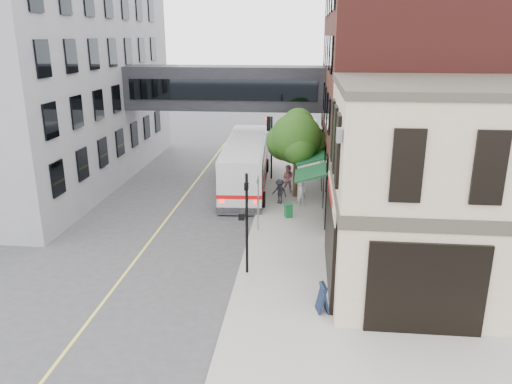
% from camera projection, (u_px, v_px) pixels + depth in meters
% --- Properties ---
extents(ground, '(120.00, 120.00, 0.00)m').
position_uv_depth(ground, '(231.00, 297.00, 20.07)').
color(ground, '#38383A').
rests_on(ground, ground).
extents(sidewalk_main, '(4.00, 60.00, 0.15)m').
position_uv_depth(sidewalk_main, '(292.00, 193.00, 33.14)').
color(sidewalk_main, gray).
rests_on(sidewalk_main, ground).
extents(corner_building, '(10.19, 8.12, 8.45)m').
position_uv_depth(corner_building, '(460.00, 190.00, 19.85)').
color(corner_building, '#B6A88B').
rests_on(corner_building, ground).
extents(brick_building, '(13.76, 18.00, 14.00)m').
position_uv_depth(brick_building, '(422.00, 87.00, 31.24)').
color(brick_building, '#501D19').
rests_on(brick_building, ground).
extents(opposite_building, '(14.00, 24.00, 14.00)m').
position_uv_depth(opposite_building, '(23.00, 81.00, 34.77)').
color(opposite_building, slate).
rests_on(opposite_building, ground).
extents(skyway_bridge, '(14.00, 3.18, 3.00)m').
position_uv_depth(skyway_bridge, '(226.00, 88.00, 35.48)').
color(skyway_bridge, black).
rests_on(skyway_bridge, ground).
extents(traffic_signal_near, '(0.44, 0.22, 4.60)m').
position_uv_depth(traffic_signal_near, '(246.00, 211.00, 21.04)').
color(traffic_signal_near, black).
rests_on(traffic_signal_near, sidewalk_main).
extents(traffic_signal_far, '(0.53, 0.28, 4.50)m').
position_uv_depth(traffic_signal_far, '(270.00, 135.00, 35.17)').
color(traffic_signal_far, black).
rests_on(traffic_signal_far, sidewalk_main).
extents(street_sign_pole, '(0.08, 0.75, 3.00)m').
position_uv_depth(street_sign_pole, '(258.00, 198.00, 26.09)').
color(street_sign_pole, gray).
rests_on(street_sign_pole, sidewalk_main).
extents(street_tree, '(3.80, 3.20, 5.60)m').
position_uv_depth(street_tree, '(296.00, 138.00, 31.23)').
color(street_tree, '#382619').
rests_on(street_tree, sidewalk_main).
extents(lane_marking, '(0.12, 40.00, 0.01)m').
position_uv_depth(lane_marking, '(174.00, 210.00, 30.04)').
color(lane_marking, '#D8CC4C').
rests_on(lane_marking, ground).
extents(bus, '(3.40, 12.14, 3.23)m').
position_uv_depth(bus, '(246.00, 162.00, 34.10)').
color(bus, silver).
rests_on(bus, ground).
extents(pedestrian_a, '(0.65, 0.55, 1.52)m').
position_uv_depth(pedestrian_a, '(301.00, 193.00, 30.24)').
color(pedestrian_a, beige).
rests_on(pedestrian_a, sidewalk_main).
extents(pedestrian_b, '(0.94, 0.74, 1.88)m').
position_uv_depth(pedestrian_b, '(289.00, 179.00, 32.57)').
color(pedestrian_b, pink).
rests_on(pedestrian_b, sidewalk_main).
extents(pedestrian_c, '(1.15, 0.98, 1.54)m').
position_uv_depth(pedestrian_c, '(280.00, 191.00, 30.58)').
color(pedestrian_c, black).
rests_on(pedestrian_c, sidewalk_main).
extents(newspaper_box, '(0.50, 0.48, 0.79)m').
position_uv_depth(newspaper_box, '(288.00, 210.00, 28.38)').
color(newspaper_box, '#155E2F').
rests_on(newspaper_box, sidewalk_main).
extents(sandwich_board, '(0.53, 0.70, 1.11)m').
position_uv_depth(sandwich_board, '(323.00, 298.00, 18.63)').
color(sandwich_board, '#111C33').
rests_on(sandwich_board, sidewalk_main).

